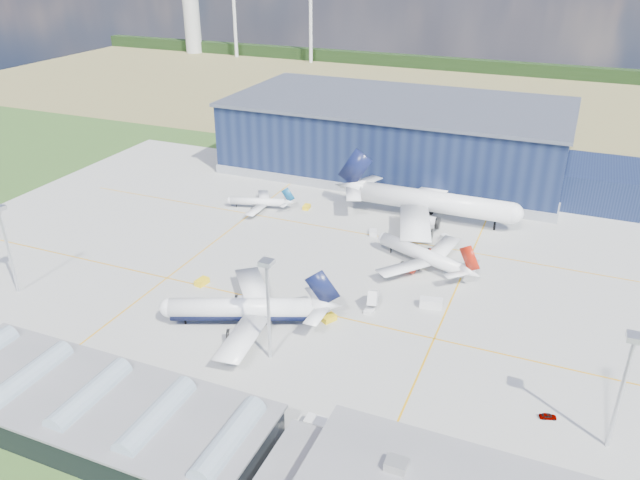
{
  "coord_description": "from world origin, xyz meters",
  "views": [
    {
      "loc": [
        60.77,
        -124.2,
        78.91
      ],
      "look_at": [
        4.34,
        10.3,
        8.32
      ],
      "focal_mm": 35.0,
      "sensor_mm": 36.0,
      "label": 1
    }
  ],
  "objects_px": {
    "light_mast_west": "(5,236)",
    "gse_tug_a": "(202,282)",
    "airstair": "(373,302)",
    "airliner_widebody": "(435,191)",
    "airliner_regional": "(257,198)",
    "airliner_navy": "(241,299)",
    "airliner_red": "(422,248)",
    "gse_tug_b": "(329,318)",
    "gse_van_b": "(447,239)",
    "light_mast_east": "(626,374)",
    "car_a": "(548,416)",
    "gse_tug_c": "(307,207)",
    "gse_van_c": "(320,426)",
    "hangar": "(404,140)",
    "gse_van_a": "(431,303)",
    "gse_cart_b": "(396,201)",
    "gse_cart_a": "(373,233)",
    "car_b": "(237,413)",
    "light_mast_center": "(268,294)"
  },
  "relations": [
    {
      "from": "gse_tug_a",
      "to": "gse_cart_b",
      "type": "relative_size",
      "value": 1.12
    },
    {
      "from": "airliner_regional",
      "to": "gse_van_a",
      "type": "height_order",
      "value": "airliner_regional"
    },
    {
      "from": "gse_cart_a",
      "to": "light_mast_east",
      "type": "bearing_deg",
      "value": -64.33
    },
    {
      "from": "light_mast_center",
      "to": "gse_tug_a",
      "type": "bearing_deg",
      "value": 145.24
    },
    {
      "from": "gse_van_a",
      "to": "car_a",
      "type": "distance_m",
      "value": 41.04
    },
    {
      "from": "light_mast_east",
      "to": "car_a",
      "type": "xyz_separation_m",
      "value": [
        -9.99,
        3.2,
        -14.9
      ]
    },
    {
      "from": "gse_van_b",
      "to": "car_a",
      "type": "bearing_deg",
      "value": -117.91
    },
    {
      "from": "airliner_widebody",
      "to": "gse_van_b",
      "type": "height_order",
      "value": "airliner_widebody"
    },
    {
      "from": "light_mast_west",
      "to": "gse_van_c",
      "type": "height_order",
      "value": "light_mast_west"
    },
    {
      "from": "airliner_red",
      "to": "airliner_regional",
      "type": "relative_size",
      "value": 1.45
    },
    {
      "from": "airliner_navy",
      "to": "gse_van_b",
      "type": "xyz_separation_m",
      "value": [
        33.68,
        60.06,
        -5.76
      ]
    },
    {
      "from": "gse_tug_b",
      "to": "gse_van_b",
      "type": "distance_m",
      "value": 53.67
    },
    {
      "from": "light_mast_west",
      "to": "airliner_regional",
      "type": "distance_m",
      "value": 77.06
    },
    {
      "from": "car_b",
      "to": "gse_tug_a",
      "type": "bearing_deg",
      "value": 15.16
    },
    {
      "from": "airliner_red",
      "to": "gse_tug_c",
      "type": "xyz_separation_m",
      "value": [
        -43.92,
        23.8,
        -4.75
      ]
    },
    {
      "from": "airliner_widebody",
      "to": "gse_van_a",
      "type": "bearing_deg",
      "value": -77.02
    },
    {
      "from": "gse_cart_b",
      "to": "gse_van_c",
      "type": "bearing_deg",
      "value": -136.9
    },
    {
      "from": "gse_tug_a",
      "to": "gse_van_b",
      "type": "bearing_deg",
      "value": 51.09
    },
    {
      "from": "light_mast_west",
      "to": "gse_tug_a",
      "type": "distance_m",
      "value": 47.49
    },
    {
      "from": "light_mast_west",
      "to": "car_b",
      "type": "xyz_separation_m",
      "value": [
        72.18,
        -18.0,
        -14.84
      ]
    },
    {
      "from": "hangar",
      "to": "light_mast_center",
      "type": "xyz_separation_m",
      "value": [
        7.19,
        -124.8,
        3.82
      ]
    },
    {
      "from": "airliner_widebody",
      "to": "airstair",
      "type": "xyz_separation_m",
      "value": [
        -1.18,
        -55.78,
        -7.98
      ]
    },
    {
      "from": "light_mast_center",
      "to": "airliner_regional",
      "type": "relative_size",
      "value": 1.0
    },
    {
      "from": "light_mast_center",
      "to": "light_mast_east",
      "type": "bearing_deg",
      "value": 0.0
    },
    {
      "from": "light_mast_east",
      "to": "gse_van_c",
      "type": "distance_m",
      "value": 51.72
    },
    {
      "from": "airliner_regional",
      "to": "light_mast_west",
      "type": "bearing_deg",
      "value": 51.5
    },
    {
      "from": "car_b",
      "to": "gse_cart_a",
      "type": "bearing_deg",
      "value": -23.5
    },
    {
      "from": "hangar",
      "to": "airliner_red",
      "type": "height_order",
      "value": "hangar"
    },
    {
      "from": "light_mast_east",
      "to": "gse_van_a",
      "type": "height_order",
      "value": "light_mast_east"
    },
    {
      "from": "gse_tug_b",
      "to": "gse_tug_c",
      "type": "height_order",
      "value": "gse_tug_b"
    },
    {
      "from": "airliner_navy",
      "to": "airliner_red",
      "type": "bearing_deg",
      "value": -147.49
    },
    {
      "from": "airstair",
      "to": "airliner_widebody",
      "type": "bearing_deg",
      "value": 77.17
    },
    {
      "from": "gse_tug_b",
      "to": "gse_van_c",
      "type": "bearing_deg",
      "value": -40.36
    },
    {
      "from": "gse_van_a",
      "to": "airstair",
      "type": "height_order",
      "value": "airstair"
    },
    {
      "from": "light_mast_east",
      "to": "airliner_navy",
      "type": "height_order",
      "value": "light_mast_east"
    },
    {
      "from": "gse_cart_b",
      "to": "car_b",
      "type": "distance_m",
      "value": 110.02
    },
    {
      "from": "airliner_widebody",
      "to": "airliner_red",
      "type": "bearing_deg",
      "value": -82.59
    },
    {
      "from": "hangar",
      "to": "gse_tug_c",
      "type": "bearing_deg",
      "value": -110.25
    },
    {
      "from": "gse_tug_a",
      "to": "hangar",
      "type": "bearing_deg",
      "value": 86.03
    },
    {
      "from": "airliner_red",
      "to": "gse_van_c",
      "type": "bearing_deg",
      "value": 112.98
    },
    {
      "from": "airstair",
      "to": "gse_tug_b",
      "type": "bearing_deg",
      "value": -141.23
    },
    {
      "from": "hangar",
      "to": "gse_cart_a",
      "type": "xyz_separation_m",
      "value": [
        7.98,
        -59.27,
        -10.91
      ]
    },
    {
      "from": "airliner_red",
      "to": "airstair",
      "type": "bearing_deg",
      "value": 102.08
    },
    {
      "from": "light_mast_west",
      "to": "gse_tug_a",
      "type": "height_order",
      "value": "light_mast_west"
    },
    {
      "from": "gse_tug_c",
      "to": "gse_cart_b",
      "type": "bearing_deg",
      "value": 26.46
    },
    {
      "from": "gse_van_a",
      "to": "airliner_regional",
      "type": "bearing_deg",
      "value": 49.82
    },
    {
      "from": "hangar",
      "to": "gse_tug_a",
      "type": "distance_m",
      "value": 107.07
    },
    {
      "from": "light_mast_center",
      "to": "gse_tug_c",
      "type": "height_order",
      "value": "light_mast_center"
    },
    {
      "from": "airliner_regional",
      "to": "gse_van_b",
      "type": "bearing_deg",
      "value": 163.66
    },
    {
      "from": "light_mast_west",
      "to": "gse_van_a",
      "type": "bearing_deg",
      "value": 18.63
    }
  ]
}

